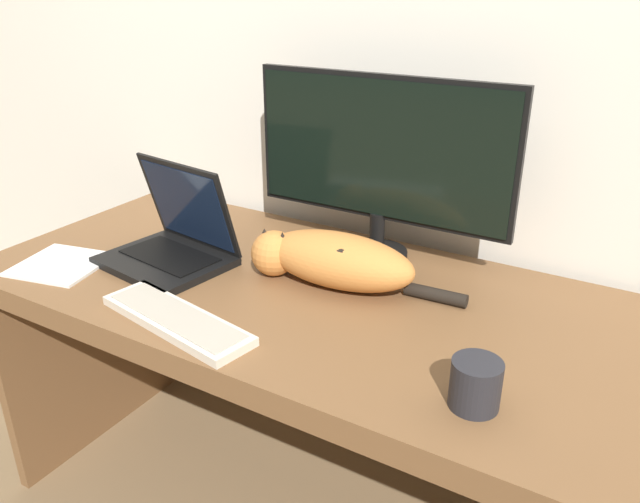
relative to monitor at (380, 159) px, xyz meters
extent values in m
cube|color=silver|center=(-0.07, 0.19, 0.29)|extent=(6.40, 0.06, 2.60)
cube|color=brown|center=(-0.07, -0.25, -0.30)|extent=(1.68, 0.76, 0.06)
cube|color=brown|center=(-0.87, -0.25, -0.67)|extent=(0.04, 0.70, 0.68)
cylinder|color=black|center=(0.00, 0.00, -0.26)|extent=(0.17, 0.17, 0.02)
cylinder|color=black|center=(0.00, 0.00, -0.20)|extent=(0.04, 0.04, 0.10)
cube|color=black|center=(0.00, 0.00, 0.02)|extent=(0.70, 0.02, 0.37)
cube|color=black|center=(0.00, -0.01, 0.02)|extent=(0.67, 0.01, 0.34)
cube|color=black|center=(-0.45, -0.33, -0.26)|extent=(0.34, 0.29, 0.02)
cube|color=black|center=(-0.45, -0.31, -0.25)|extent=(0.27, 0.17, 0.00)
cube|color=black|center=(-0.44, -0.24, -0.13)|extent=(0.32, 0.12, 0.24)
cube|color=black|center=(-0.44, -0.24, -0.13)|extent=(0.29, 0.10, 0.21)
cube|color=beige|center=(-0.22, -0.54, -0.26)|extent=(0.41, 0.18, 0.02)
cube|color=#ABA393|center=(-0.22, -0.54, -0.25)|extent=(0.38, 0.15, 0.00)
ellipsoid|color=#C67A38|center=(-0.01, -0.20, -0.21)|extent=(0.39, 0.19, 0.13)
ellipsoid|color=black|center=(0.01, -0.20, -0.17)|extent=(0.18, 0.13, 0.05)
sphere|color=#C67A38|center=(-0.18, -0.23, -0.21)|extent=(0.12, 0.12, 0.12)
cone|color=black|center=(-0.20, -0.23, -0.17)|extent=(0.03, 0.03, 0.03)
cone|color=black|center=(-0.15, -0.22, -0.17)|extent=(0.03, 0.03, 0.03)
cylinder|color=black|center=(0.23, -0.15, -0.26)|extent=(0.15, 0.04, 0.03)
cylinder|color=#232328|center=(0.42, -0.48, -0.23)|extent=(0.09, 0.09, 0.09)
cube|color=white|center=(-0.68, -0.47, -0.27)|extent=(0.25, 0.24, 0.01)
camera|label=1|loc=(0.65, -1.39, 0.42)|focal=35.00mm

